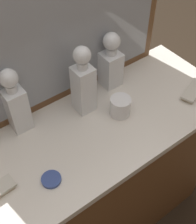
{
  "coord_description": "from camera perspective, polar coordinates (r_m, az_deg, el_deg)",
  "views": [
    {
      "loc": [
        -0.47,
        -0.63,
        1.82
      ],
      "look_at": [
        0.0,
        0.0,
        0.96
      ],
      "focal_mm": 48.49,
      "sensor_mm": 36.0,
      "label": 1
    }
  ],
  "objects": [
    {
      "name": "crystal_decanter_front",
      "position": [
        1.2,
        -2.76,
        4.96
      ],
      "size": [
        0.08,
        0.08,
        0.31
      ],
      "color": "white",
      "rests_on": "dresser"
    },
    {
      "name": "crystal_decanter_far_right",
      "position": [
        1.34,
        2.42,
        8.9
      ],
      "size": [
        0.08,
        0.08,
        0.26
      ],
      "color": "white",
      "rests_on": "dresser"
    },
    {
      "name": "crystal_decanter_rear",
      "position": [
        1.18,
        -15.14,
        1.15
      ],
      "size": [
        0.08,
        0.08,
        0.29
      ],
      "color": "white",
      "rests_on": "dresser"
    },
    {
      "name": "dresser_mirror",
      "position": [
        1.13,
        -7.33,
        17.19
      ],
      "size": [
        0.98,
        0.03,
        0.75
      ],
      "color": "brown",
      "rests_on": "dresser"
    },
    {
      "name": "porcelain_dish",
      "position": [
        1.09,
        -8.81,
        -12.44
      ],
      "size": [
        0.07,
        0.07,
        0.01
      ],
      "color": "#33478C",
      "rests_on": "dresser"
    },
    {
      "name": "dresser",
      "position": [
        1.59,
        0.0,
        -12.87
      ],
      "size": [
        1.21,
        0.5,
        0.88
      ],
      "color": "brown",
      "rests_on": "ground_plane"
    },
    {
      "name": "crystal_tumbler_left",
      "position": [
        1.25,
        4.21,
        0.95
      ],
      "size": [
        0.09,
        0.09,
        0.08
      ],
      "color": "white",
      "rests_on": "dresser"
    },
    {
      "name": "silver_brush_left",
      "position": [
        1.41,
        17.49,
        3.77
      ],
      "size": [
        0.16,
        0.1,
        0.02
      ],
      "color": "#B7A88C",
      "rests_on": "dresser"
    },
    {
      "name": "ground_plane",
      "position": [
        1.98,
        0.0,
        -19.25
      ],
      "size": [
        6.0,
        6.0,
        0.0
      ],
      "primitive_type": "plane",
      "color": "#2D2319"
    }
  ]
}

